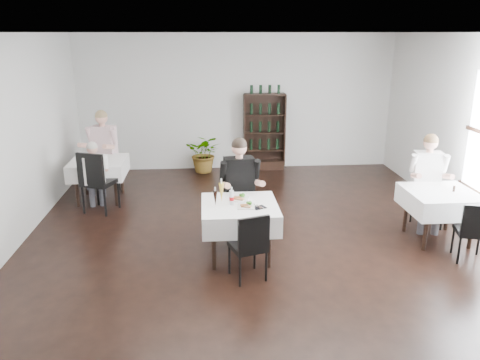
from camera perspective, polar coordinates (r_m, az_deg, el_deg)
name	(u,v)px	position (r m, az deg, el deg)	size (l,w,h in m)	color
room_shell	(262,152)	(6.17, 2.72, 3.48)	(9.00, 9.00, 9.00)	black
wine_shelf	(264,133)	(10.56, 2.98, 5.78)	(0.90, 0.28, 1.75)	black
main_table	(240,214)	(6.41, -0.06, -4.21)	(1.03, 1.03, 0.77)	black
left_table	(99,168)	(8.97, -16.83, 1.42)	(0.98, 0.98, 0.77)	black
right_table	(440,201)	(7.52, 23.20, -2.36)	(0.98, 0.98, 0.77)	black
potted_tree	(205,153)	(10.45, -4.31, 3.27)	(0.77, 0.67, 0.86)	#2B6121
main_chair_far	(242,204)	(7.15, 0.20, -2.98)	(0.46, 0.46, 0.86)	black
main_chair_near	(250,243)	(5.83, 1.23, -7.69)	(0.51, 0.52, 0.90)	black
left_chair_far	(108,164)	(9.69, -15.78, 1.92)	(0.48, 0.49, 0.87)	black
left_chair_near	(96,178)	(8.34, -17.13, 0.20)	(0.65, 0.65, 1.09)	black
right_chair_far	(427,195)	(8.09, 21.80, -1.70)	(0.42, 0.42, 0.89)	black
right_chair_near	(474,228)	(7.03, 26.59, -5.31)	(0.48, 0.48, 0.86)	black
diner_main	(240,182)	(6.83, 0.03, -0.31)	(0.62, 0.63, 1.56)	#404048
diner_left_far	(102,145)	(9.37, -16.50, 4.06)	(0.68, 0.72, 1.60)	#404048
diner_left_near	(94,171)	(8.39, -17.34, 1.05)	(0.52, 0.54, 1.26)	#404048
diner_right_far	(428,175)	(7.87, 21.97, 0.61)	(0.61, 0.63, 1.51)	#404048
plate_far	(239,198)	(6.53, -0.08, -2.24)	(0.30, 0.30, 0.08)	white
plate_near	(246,206)	(6.25, 0.79, -3.16)	(0.25, 0.25, 0.07)	white
pilsner_dark	(215,198)	(6.28, -3.03, -2.20)	(0.06, 0.06, 0.26)	black
pilsner_lager	(221,192)	(6.41, -2.28, -1.50)	(0.08, 0.08, 0.33)	gold
coke_bottle	(232,198)	(6.31, -1.03, -2.15)	(0.06, 0.06, 0.25)	silver
napkin_cutlery	(259,207)	(6.23, 2.36, -3.35)	(0.21, 0.19, 0.02)	black
pepper_mill	(454,189)	(7.53, 24.63, -0.97)	(0.03, 0.03, 0.09)	black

